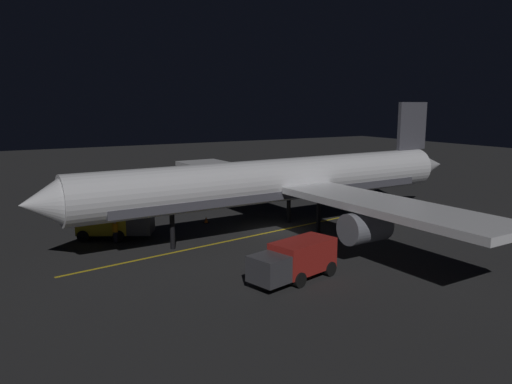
# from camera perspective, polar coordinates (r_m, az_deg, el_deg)

# --- Properties ---
(ground_plane) EXTENTS (180.00, 180.00, 0.20)m
(ground_plane) POSITION_cam_1_polar(r_m,az_deg,el_deg) (40.98, 2.43, -4.71)
(ground_plane) COLOR #252526
(apron_guide_stripe) EXTENTS (4.44, 27.20, 0.01)m
(apron_guide_stripe) POSITION_cam_1_polar(r_m,az_deg,el_deg) (38.67, -2.27, -5.46)
(apron_guide_stripe) COLOR gold
(apron_guide_stripe) RESTS_ON ground_plane
(airliner) EXTENTS (38.43, 39.57, 10.54)m
(airliner) POSITION_cam_1_polar(r_m,az_deg,el_deg) (40.48, 3.22, 1.16)
(airliner) COLOR white
(airliner) RESTS_ON ground_plane
(baggage_truck) EXTENTS (4.62, 5.95, 2.44)m
(baggage_truck) POSITION_cam_1_polar(r_m,az_deg,el_deg) (40.20, -16.25, -3.43)
(baggage_truck) COLOR gold
(baggage_truck) RESTS_ON ground_plane
(catering_truck) EXTENTS (3.44, 6.14, 2.31)m
(catering_truck) POSITION_cam_1_polar(r_m,az_deg,el_deg) (29.81, 4.60, -7.87)
(catering_truck) COLOR maroon
(catering_truck) RESTS_ON ground_plane
(ground_crew_worker) EXTENTS (0.40, 0.40, 1.74)m
(ground_crew_worker) POSITION_cam_1_polar(r_m,az_deg,el_deg) (38.93, -15.91, -4.40)
(ground_crew_worker) COLOR black
(ground_crew_worker) RESTS_ON ground_plane
(traffic_cone_near_left) EXTENTS (0.50, 0.50, 0.55)m
(traffic_cone_near_left) POSITION_cam_1_polar(r_m,az_deg,el_deg) (44.16, -16.51, -3.58)
(traffic_cone_near_left) COLOR #EA590F
(traffic_cone_near_left) RESTS_ON ground_plane
(traffic_cone_near_right) EXTENTS (0.50, 0.50, 0.55)m
(traffic_cone_near_right) POSITION_cam_1_polar(r_m,az_deg,el_deg) (44.04, -5.77, -3.23)
(traffic_cone_near_right) COLOR #EA590F
(traffic_cone_near_right) RESTS_ON ground_plane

